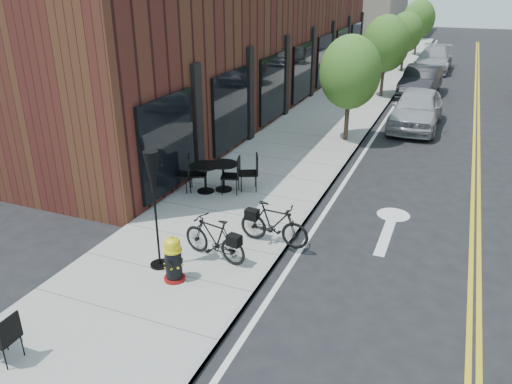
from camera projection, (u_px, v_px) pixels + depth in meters
The scene contains 16 objects.
ground at pixel (279, 260), 10.99m from camera, with size 120.00×120.00×0.00m, color black.
sidewalk_near at pixel (317, 130), 20.15m from camera, with size 4.00×70.00×0.12m, color #9E9B93.
building_near at pixel (252, 28), 23.75m from camera, with size 5.00×28.00×7.00m, color #491C17.
tree_near_a at pixel (350, 72), 17.81m from camera, with size 2.20×2.20×3.81m.
tree_near_b at pixel (386, 44), 24.56m from camera, with size 2.30×2.30×3.98m.
tree_near_c at pixel (406, 32), 31.43m from camera, with size 2.10×2.10×3.67m.
tree_near_d at pixel (419, 19), 38.12m from camera, with size 2.40×2.40×4.11m.
fire_hydrant at pixel (173, 259), 9.89m from camera, with size 0.53×0.53×0.99m.
bicycle_left at pixel (214, 238), 10.65m from camera, with size 0.46×1.62×0.97m, color black.
bicycle_right at pixel (274, 224), 11.23m from camera, with size 0.47×1.67×1.01m, color black.
bistro_set_b at pixel (223, 173), 14.11m from camera, with size 1.95×1.26×1.04m.
bistro_set_c at pixel (205, 174), 13.99m from camera, with size 1.98×1.04×1.04m.
patio_umbrella at pixel (153, 186), 9.84m from camera, with size 0.41×0.41×2.55m.
parked_car_a at pixel (417, 109), 20.34m from camera, with size 1.88×4.67×1.59m, color #A5A7AD.
parked_car_b at pixel (421, 81), 25.95m from camera, with size 1.61×4.61×1.52m, color black.
parked_car_c at pixel (434, 59), 32.78m from camera, with size 2.15×5.28×1.53m, color #A1A1A5.
Camera 1 is at (3.13, -8.97, 5.74)m, focal length 35.00 mm.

